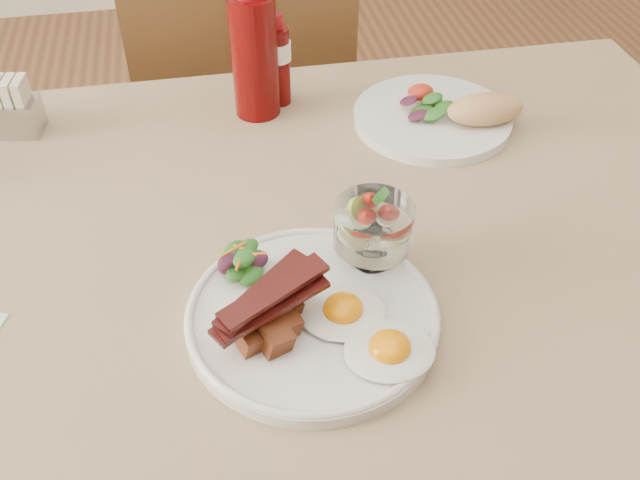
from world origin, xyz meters
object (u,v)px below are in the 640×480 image
(table, at_px, (292,290))
(chair_far, at_px, (245,117))
(ketchup_bottle, at_px, (254,54))
(sugar_caddy, at_px, (5,109))
(main_plate, at_px, (312,317))
(fruit_cup, at_px, (373,226))
(hot_sauce_bottle, at_px, (278,61))
(second_plate, at_px, (445,114))

(table, relative_size, chair_far, 1.43)
(chair_far, distance_m, ketchup_bottle, 0.48)
(table, bearing_deg, ketchup_bottle, 90.34)
(table, distance_m, sugar_caddy, 0.51)
(main_plate, height_order, fruit_cup, fruit_cup)
(main_plate, distance_m, fruit_cup, 0.12)
(ketchup_bottle, bearing_deg, sugar_caddy, 178.20)
(ketchup_bottle, relative_size, hot_sauce_bottle, 1.42)
(hot_sauce_bottle, bearing_deg, main_plate, -93.82)
(hot_sauce_bottle, relative_size, sugar_caddy, 1.43)
(chair_far, height_order, fruit_cup, chair_far)
(second_plate, distance_m, ketchup_bottle, 0.30)
(chair_far, xyz_separation_m, fruit_cup, (0.09, -0.73, 0.29))
(fruit_cup, xyz_separation_m, hot_sauce_bottle, (-0.05, 0.40, 0.00))
(table, relative_size, hot_sauce_bottle, 9.05)
(chair_far, relative_size, hot_sauce_bottle, 6.33)
(hot_sauce_bottle, bearing_deg, ketchup_bottle, -148.42)
(table, distance_m, second_plate, 0.37)
(second_plate, bearing_deg, chair_far, 121.83)
(chair_far, height_order, hot_sauce_bottle, chair_far)
(table, relative_size, second_plate, 5.34)
(fruit_cup, relative_size, ketchup_bottle, 0.45)
(table, xyz_separation_m, ketchup_bottle, (-0.00, 0.31, 0.19))
(fruit_cup, bearing_deg, second_plate, 57.35)
(table, bearing_deg, second_plate, 39.22)
(second_plate, bearing_deg, fruit_cup, -122.65)
(chair_far, height_order, main_plate, chair_far)
(table, distance_m, ketchup_bottle, 0.36)
(main_plate, bearing_deg, fruit_cup, 40.12)
(fruit_cup, height_order, ketchup_bottle, ketchup_bottle)
(chair_far, relative_size, sugar_caddy, 9.04)
(chair_far, distance_m, fruit_cup, 0.79)
(table, height_order, main_plate, main_plate)
(table, height_order, chair_far, chair_far)
(chair_far, bearing_deg, ketchup_bottle, -90.30)
(main_plate, xyz_separation_m, fruit_cup, (0.08, 0.07, 0.06))
(table, height_order, second_plate, second_plate)
(sugar_caddy, bearing_deg, hot_sauce_bottle, 10.82)
(second_plate, relative_size, sugar_caddy, 2.42)
(fruit_cup, height_order, sugar_caddy, fruit_cup)
(hot_sauce_bottle, bearing_deg, table, -96.00)
(second_plate, xyz_separation_m, ketchup_bottle, (-0.28, 0.09, 0.08))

